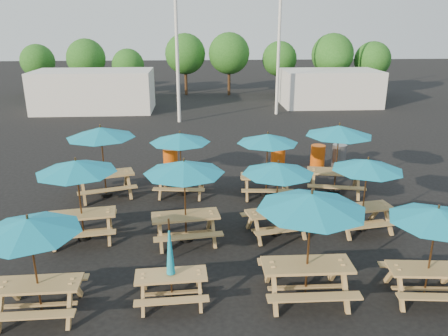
{
  "coord_description": "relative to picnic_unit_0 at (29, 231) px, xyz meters",
  "views": [
    {
      "loc": [
        -0.94,
        -13.02,
        6.01
      ],
      "look_at": [
        0.0,
        1.5,
        1.1
      ],
      "focal_mm": 35.0,
      "sensor_mm": 36.0,
      "label": 1
    }
  ],
  "objects": [
    {
      "name": "tree_2",
      "position": [
        -2.03,
        28.5,
        0.64
      ],
      "size": [
        2.59,
        2.59,
        3.93
      ],
      "color": "#382314",
      "rests_on": "ground"
    },
    {
      "name": "waste_bin_0",
      "position": [
        2.31,
        9.36,
        -1.49
      ],
      "size": [
        0.61,
        0.61,
        0.98
      ],
      "primitive_type": "cylinder",
      "color": "#CE4E0C",
      "rests_on": "ground"
    },
    {
      "name": "picnic_unit_2",
      "position": [
        0.11,
        6.71,
        0.25
      ],
      "size": [
        2.98,
        2.98,
        2.57
      ],
      "rotation": [
        0.0,
        0.0,
        0.3
      ],
      "color": "#AB804C",
      "rests_on": "ground"
    },
    {
      "name": "picnic_unit_10",
      "position": [
        8.34,
        3.5,
        -0.03
      ],
      "size": [
        2.39,
        2.39,
        2.25
      ],
      "rotation": [
        0.0,
        0.0,
        0.16
      ],
      "color": "#AB804C",
      "rests_on": "ground"
    },
    {
      "name": "picnic_unit_6",
      "position": [
        5.83,
        0.24,
        0.25
      ],
      "size": [
        2.4,
        2.4,
        2.57
      ],
      "rotation": [
        0.0,
        0.0,
        -0.01
      ],
      "color": "#AB804C",
      "rests_on": "ground"
    },
    {
      "name": "ground",
      "position": [
        4.36,
        4.84,
        -1.98
      ],
      "size": [
        120.0,
        120.0,
        0.0
      ],
      "primitive_type": "plane",
      "color": "black",
      "rests_on": "ground"
    },
    {
      "name": "tree_7",
      "position": [
        17.98,
        27.76,
        1.01
      ],
      "size": [
        2.95,
        2.95,
        4.48
      ],
      "color": "#382314",
      "rests_on": "ground"
    },
    {
      "name": "picnic_unit_7",
      "position": [
        5.7,
        3.37,
        -0.04
      ],
      "size": [
        2.45,
        2.45,
        2.24
      ],
      "rotation": [
        0.0,
        0.0,
        0.2
      ],
      "color": "#AB804C",
      "rests_on": "ground"
    },
    {
      "name": "mast_0",
      "position": [
        2.36,
        18.84,
        4.02
      ],
      "size": [
        0.2,
        0.2,
        12.0
      ],
      "primitive_type": "cylinder",
      "color": "silver",
      "rests_on": "ground"
    },
    {
      "name": "picnic_unit_3",
      "position": [
        2.79,
        0.29,
        -1.15
      ],
      "size": [
        1.67,
        1.47,
        2.03
      ],
      "rotation": [
        0.0,
        0.0,
        0.05
      ],
      "color": "#AB804C",
      "rests_on": "ground"
    },
    {
      "name": "event_tent_0",
      "position": [
        -3.64,
        22.84,
        -0.58
      ],
      "size": [
        8.0,
        4.0,
        2.8
      ],
      "primitive_type": "cube",
      "color": "silver",
      "rests_on": "ground"
    },
    {
      "name": "tree_5",
      "position": [
        10.58,
        29.52,
        0.99
      ],
      "size": [
        2.94,
        2.94,
        4.45
      ],
      "color": "#382314",
      "rests_on": "ground"
    },
    {
      "name": "picnic_unit_0",
      "position": [
        0.0,
        0.0,
        0.0
      ],
      "size": [
        2.16,
        2.16,
        2.28
      ],
      "rotation": [
        0.0,
        0.0,
        0.02
      ],
      "color": "#AB804C",
      "rests_on": "ground"
    },
    {
      "name": "tree_0",
      "position": [
        -9.71,
        30.09,
        0.85
      ],
      "size": [
        2.8,
        2.8,
        4.24
      ],
      "color": "#382314",
      "rests_on": "ground"
    },
    {
      "name": "tree_1",
      "position": [
        -5.39,
        28.74,
        1.17
      ],
      "size": [
        3.11,
        3.11,
        4.72
      ],
      "color": "#382314",
      "rests_on": "ground"
    },
    {
      "name": "picnic_unit_1",
      "position": [
        0.09,
        3.43,
        0.11
      ],
      "size": [
        2.55,
        2.55,
        2.41
      ],
      "rotation": [
        0.0,
        0.0,
        0.15
      ],
      "color": "#AB804C",
      "rests_on": "ground"
    },
    {
      "name": "picnic_unit_11",
      "position": [
        8.43,
        6.48,
        0.24
      ],
      "size": [
        2.83,
        2.83,
        2.56
      ],
      "rotation": [
        0.0,
        0.0,
        -0.22
      ],
      "color": "#AB804C",
      "rests_on": "ground"
    },
    {
      "name": "picnic_unit_4",
      "position": [
        3.06,
        3.14,
        0.12
      ],
      "size": [
        2.51,
        2.51,
        2.42
      ],
      "rotation": [
        0.0,
        0.0,
        0.13
      ],
      "color": "#AB804C",
      "rests_on": "ground"
    },
    {
      "name": "event_tent_1",
      "position": [
        13.36,
        23.84,
        -0.68
      ],
      "size": [
        7.0,
        4.0,
        2.6
      ],
      "primitive_type": "cube",
      "color": "silver",
      "rests_on": "ground"
    },
    {
      "name": "waste_bin_1",
      "position": [
        6.87,
        9.43,
        -1.49
      ],
      "size": [
        0.61,
        0.61,
        0.98
      ],
      "primitive_type": "cylinder",
      "color": "#CE4E0C",
      "rests_on": "ground"
    },
    {
      "name": "waste_bin_3",
      "position": [
        9.55,
        9.51,
        -1.49
      ],
      "size": [
        0.61,
        0.61,
        0.98
      ],
      "primitive_type": "cylinder",
      "color": "gray",
      "rests_on": "ground"
    },
    {
      "name": "picnic_unit_5",
      "position": [
        2.83,
        6.68,
        0.03
      ],
      "size": [
        2.38,
        2.38,
        2.32
      ],
      "rotation": [
        0.0,
        0.0,
        -0.12
      ],
      "color": "#AB804C",
      "rests_on": "ground"
    },
    {
      "name": "picnic_unit_8",
      "position": [
        5.88,
        6.37,
        0.04
      ],
      "size": [
        2.31,
        2.31,
        2.32
      ],
      "rotation": [
        0.0,
        0.0,
        -0.08
      ],
      "color": "#AB804C",
      "rests_on": "ground"
    },
    {
      "name": "waste_bin_2",
      "position": [
        8.6,
        9.46,
        -1.49
      ],
      "size": [
        0.61,
        0.61,
        0.98
      ],
      "primitive_type": "cylinder",
      "color": "#CE4E0C",
      "rests_on": "ground"
    },
    {
      "name": "mast_1",
      "position": [
        8.86,
        20.84,
        4.02
      ],
      "size": [
        0.2,
        0.2,
        12.0
      ],
      "primitive_type": "cylinder",
      "color": "silver",
      "rests_on": "ground"
    },
    {
      "name": "tree_4",
      "position": [
        6.26,
        29.1,
        1.48
      ],
      "size": [
        3.41,
        3.41,
        5.17
      ],
      "color": "#382314",
      "rests_on": "ground"
    },
    {
      "name": "tree_3",
      "position": [
        2.61,
        29.56,
        1.42
      ],
      "size": [
        3.36,
        3.36,
        5.09
      ],
      "color": "#382314",
      "rests_on": "ground"
    },
    {
      "name": "picnic_unit_9",
      "position": [
        8.56,
        0.06,
        -0.04
      ],
      "size": [
        2.26,
        2.26,
        2.23
      ],
      "rotation": [
        0.0,
        0.0,
        -0.1
      ],
      "color": "#AB804C",
      "rests_on": "ground"
    },
    {
      "name": "tree_6",
      "position": [
        14.59,
        27.74,
        1.44
      ],
      "size": [
        3.38,
        3.38,
        5.13
      ],
      "color": "#382314",
      "rests_on": "ground"
    }
  ]
}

